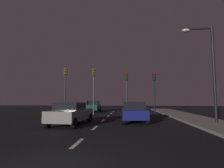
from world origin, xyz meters
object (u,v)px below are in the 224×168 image
street_lamp_right (208,64)px  traffic_signal_far_right (154,85)px  car_adjacent_lane (71,113)px  car_oncoming_far (93,106)px  traffic_signal_center_right (127,85)px  car_stopped_ahead (134,112)px  traffic_signal_center_left (94,83)px  traffic_signal_far_left (65,82)px

street_lamp_right → traffic_signal_far_right: bearing=108.0°
car_adjacent_lane → car_oncoming_far: car_oncoming_far is taller
traffic_signal_center_right → car_stopped_ahead: traffic_signal_center_right is taller
traffic_signal_center_left → traffic_signal_far_right: 6.83m
traffic_signal_center_left → car_oncoming_far: 5.37m
traffic_signal_center_left → street_lamp_right: street_lamp_right is taller
traffic_signal_center_right → traffic_signal_far_left: bearing=180.0°
traffic_signal_far_right → car_stopped_ahead: traffic_signal_far_right is taller
traffic_signal_center_left → traffic_signal_center_right: (3.73, -0.00, -0.32)m
car_stopped_ahead → car_oncoming_far: car_oncoming_far is taller
street_lamp_right → traffic_signal_center_right: bearing=126.2°
traffic_signal_center_right → traffic_signal_far_right: 3.09m
car_stopped_ahead → street_lamp_right: street_lamp_right is taller
car_oncoming_far → street_lamp_right: 16.13m
traffic_signal_center_left → car_adjacent_lane: size_ratio=1.18×
traffic_signal_center_left → traffic_signal_center_right: size_ratio=1.11×
traffic_signal_center_left → traffic_signal_far_right: traffic_signal_center_left is taller
traffic_signal_center_left → car_adjacent_lane: traffic_signal_center_left is taller
traffic_signal_center_right → car_adjacent_lane: traffic_signal_center_right is taller
traffic_signal_far_right → car_oncoming_far: 9.26m
car_stopped_ahead → traffic_signal_far_right: bearing=68.5°
traffic_signal_far_left → car_oncoming_far: bearing=61.3°
car_oncoming_far → car_adjacent_lane: bearing=-85.8°
street_lamp_right → traffic_signal_far_left: bearing=149.0°
traffic_signal_far_left → car_adjacent_lane: 9.48m
car_stopped_ahead → car_adjacent_lane: (-4.20, -1.81, -0.00)m
traffic_signal_far_left → car_stopped_ahead: (7.58, -6.55, -2.94)m
car_stopped_ahead → car_adjacent_lane: 4.57m
traffic_signal_far_left → car_adjacent_lane: bearing=-68.0°
car_oncoming_far → street_lamp_right: size_ratio=0.60×
traffic_signal_far_left → traffic_signal_far_right: bearing=-0.0°
traffic_signal_center_left → car_oncoming_far: (-0.89, 4.46, -2.84)m
traffic_signal_far_left → traffic_signal_center_right: traffic_signal_far_left is taller
traffic_signal_far_left → traffic_signal_far_right: traffic_signal_far_left is taller
car_adjacent_lane → street_lamp_right: 9.87m
traffic_signal_center_left → street_lamp_right: bearing=-39.2°
traffic_signal_far_right → street_lamp_right: size_ratio=0.70×
traffic_signal_far_left → traffic_signal_center_left: 3.34m
car_stopped_ahead → car_oncoming_far: size_ratio=1.01×
traffic_signal_center_left → traffic_signal_center_right: 3.75m
traffic_signal_far_left → car_oncoming_far: 5.87m
car_oncoming_far → traffic_signal_center_right: bearing=-44.0°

